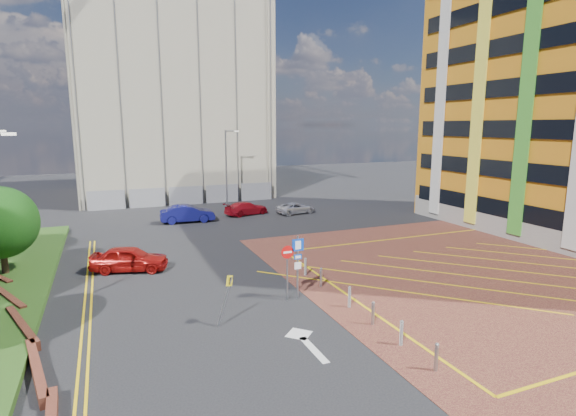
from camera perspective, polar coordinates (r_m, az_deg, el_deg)
ground at (r=21.76m, az=1.05°, el=-12.48°), size 140.00×140.00×0.00m
forecourt at (r=29.88m, az=26.75°, el=-7.16°), size 26.00×26.00×0.02m
retaining_wall at (r=22.34m, az=-31.22°, el=-12.90°), size 6.06×20.33×0.40m
tree_c at (r=29.40m, az=-32.75°, el=-1.58°), size 4.00×4.00×4.90m
lamp_back at (r=48.10m, az=-7.77°, el=5.47°), size 1.53×0.16×8.00m
sign_cluster at (r=22.05m, az=0.76°, el=-6.76°), size 1.17×0.12×3.20m
warning_sign at (r=19.58m, az=-7.81°, el=-10.76°), size 0.80×0.43×2.24m
bollard_row at (r=21.20m, az=8.74°, el=-11.88°), size 0.14×11.14×0.90m
construction_building at (r=58.98m, az=-14.90°, el=12.59°), size 21.20×19.20×22.00m
construction_fence at (r=49.77m, az=-11.69°, el=1.62°), size 21.60×0.06×2.00m
car_red_left at (r=28.18m, az=-19.49°, el=-6.07°), size 4.72×2.98×1.50m
car_blue_back at (r=40.70m, az=-12.65°, el=-0.69°), size 4.81×1.96×1.55m
car_red_back at (r=43.23m, az=-5.31°, el=-0.03°), size 4.66×2.84×1.26m
car_silver_back at (r=43.64m, az=1.00°, el=-0.00°), size 4.13×2.40×1.08m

